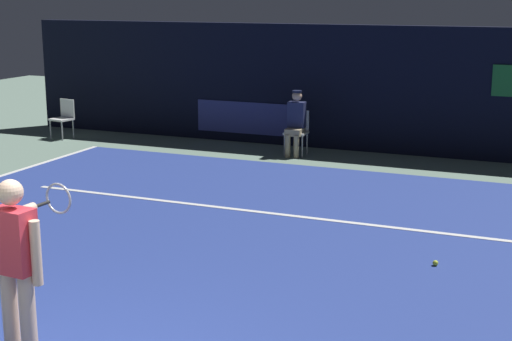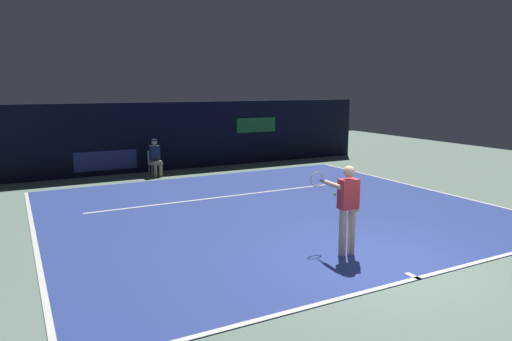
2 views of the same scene
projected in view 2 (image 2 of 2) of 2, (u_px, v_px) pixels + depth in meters
ground_plane at (269, 209)px, 12.12m from camera, size 33.05×33.05×0.00m
court_surface at (269, 209)px, 12.12m from camera, size 11.20×10.20×0.01m
line_baseline at (417, 278)px, 7.73m from camera, size 11.20×0.10×0.01m
line_sideline_left at (421, 188)px, 14.67m from camera, size 0.10×10.20×0.01m
line_sideline_right at (35, 241)px, 9.56m from camera, size 0.10×10.20×0.01m
line_service at (239, 195)px, 13.67m from camera, size 8.74×0.10×0.01m
line_centre_mark at (413, 276)px, 7.81m from camera, size 0.10×0.30×0.01m
back_wall at (180, 136)px, 17.99m from camera, size 16.34×0.33×2.60m
tennis_player at (347, 205)px, 8.67m from camera, size 0.56×0.96×1.73m
line_judge_on_chair at (155, 157)px, 16.59m from camera, size 0.46×0.54×1.32m
tennis_ball at (335, 194)px, 13.66m from camera, size 0.07×0.07×0.07m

